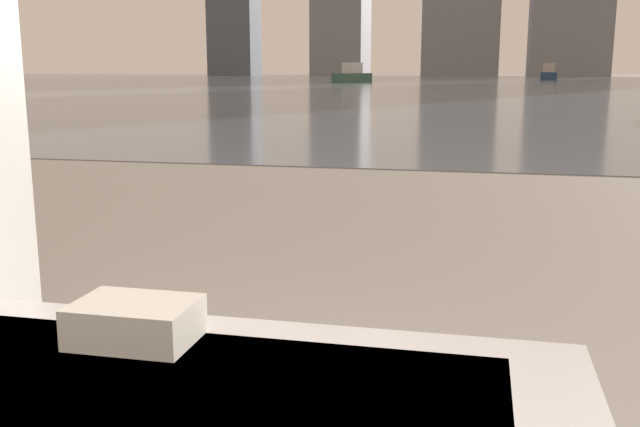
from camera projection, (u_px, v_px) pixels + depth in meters
The scene contains 4 objects.
towel_stack at pixel (135, 322), 1.38m from camera, with size 0.23×0.17×0.08m.
harbor_water at pixel (476, 82), 60.01m from camera, with size 180.00×110.00×0.01m.
harbor_boat_0 at pixel (352, 75), 58.12m from camera, with size 2.75×4.49×1.59m.
harbor_boat_1 at pixel (549, 74), 71.28m from camera, with size 1.81×4.53×1.66m.
Camera 1 is at (0.60, -0.42, 1.04)m, focal length 40.00 mm.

